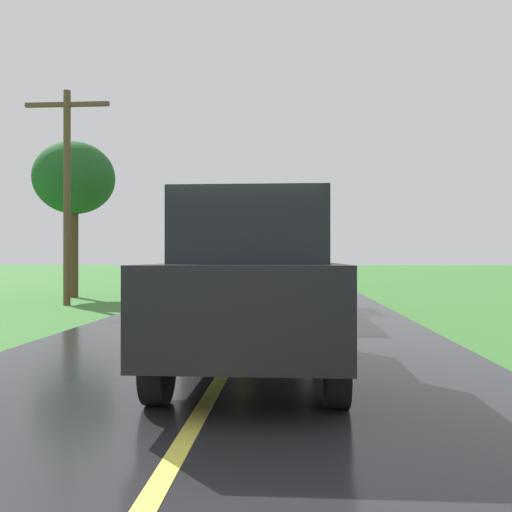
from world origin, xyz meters
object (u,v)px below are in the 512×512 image
banana_truck_far (272,255)px  banana_truck_near (254,253)px  utility_pole_roadside (67,186)px  roadside_tree_near_left (74,179)px  following_car (256,284)px

banana_truck_far → banana_truck_near: bearing=-90.6°
banana_truck_far → utility_pole_roadside: size_ratio=0.95×
banana_truck_far → utility_pole_roadside: bearing=-122.0°
banana_truck_near → banana_truck_far: (0.10, 9.91, -0.01)m
banana_truck_near → banana_truck_far: 9.91m
roadside_tree_near_left → following_car: roadside_tree_near_left is taller
utility_pole_roadside → roadside_tree_near_left: (-1.03, 3.04, 0.66)m
roadside_tree_near_left → following_car: bearing=-60.2°
utility_pole_roadside → following_car: size_ratio=1.50×
banana_truck_near → roadside_tree_near_left: (-6.48, 4.06, 2.60)m
banana_truck_far → utility_pole_roadside: utility_pole_roadside is taller
banana_truck_far → utility_pole_roadside: (-5.56, -8.89, 1.95)m
utility_pole_roadside → roadside_tree_near_left: bearing=108.8°
banana_truck_far → following_car: banana_truck_far is taller
banana_truck_near → roadside_tree_near_left: roadside_tree_near_left is taller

